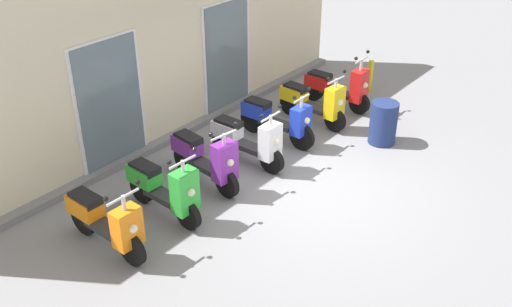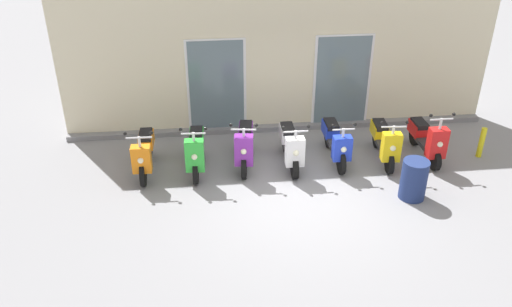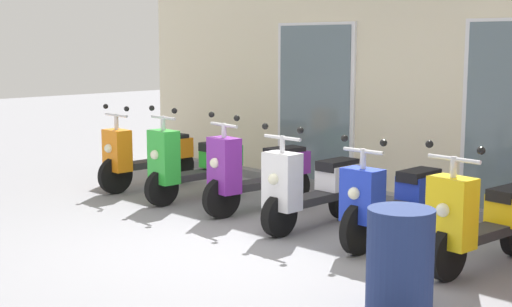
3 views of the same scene
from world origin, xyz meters
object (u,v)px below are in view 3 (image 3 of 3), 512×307
object	(u,v)px
scooter_purple	(256,172)
trash_bin	(400,261)
scooter_white	(312,187)
scooter_blue	(394,199)
scooter_green	(193,163)
scooter_orange	(147,155)
scooter_yellow	(484,218)

from	to	relation	value
scooter_purple	trash_bin	distance (m)	3.50
scooter_white	scooter_blue	bearing A→B (deg)	6.70
scooter_green	scooter_white	world-z (taller)	scooter_green
scooter_purple	trash_bin	world-z (taller)	scooter_purple
scooter_purple	scooter_blue	distance (m)	1.97
scooter_white	scooter_blue	xyz separation A→B (m)	(1.00, 0.12, -0.00)
trash_bin	scooter_purple	bearing A→B (deg)	153.17
scooter_orange	trash_bin	size ratio (longest dim) A/B	1.94
scooter_white	scooter_yellow	world-z (taller)	scooter_yellow
scooter_green	scooter_purple	xyz separation A→B (m)	(1.04, 0.12, 0.00)
scooter_white	scooter_yellow	distance (m)	2.05
scooter_orange	scooter_blue	size ratio (longest dim) A/B	0.94
scooter_orange	scooter_purple	distance (m)	2.10
scooter_purple	scooter_blue	bearing A→B (deg)	0.58
scooter_purple	scooter_white	distance (m)	0.97
scooter_purple	scooter_blue	xyz separation A→B (m)	(1.96, 0.02, -0.03)
scooter_orange	scooter_white	bearing A→B (deg)	-0.61
scooter_green	scooter_orange	bearing A→B (deg)	176.94
scooter_green	trash_bin	xyz separation A→B (m)	(4.16, -1.46, -0.08)
scooter_white	scooter_blue	distance (m)	1.00
scooter_yellow	trash_bin	world-z (taller)	scooter_yellow
scooter_orange	scooter_white	xyz separation A→B (m)	(3.07, -0.03, -0.01)
scooter_green	scooter_purple	bearing A→B (deg)	6.68
scooter_white	trash_bin	xyz separation A→B (m)	(2.16, -1.48, -0.06)
scooter_purple	trash_bin	xyz separation A→B (m)	(3.13, -1.58, -0.09)
scooter_orange	scooter_green	distance (m)	1.07
scooter_orange	scooter_blue	distance (m)	4.07
scooter_blue	scooter_purple	bearing A→B (deg)	-179.42
scooter_white	scooter_green	bearing A→B (deg)	-179.31
scooter_orange	trash_bin	xyz separation A→B (m)	(5.23, -1.52, -0.07)
scooter_green	trash_bin	bearing A→B (deg)	-19.33
scooter_orange	scooter_yellow	bearing A→B (deg)	-0.48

